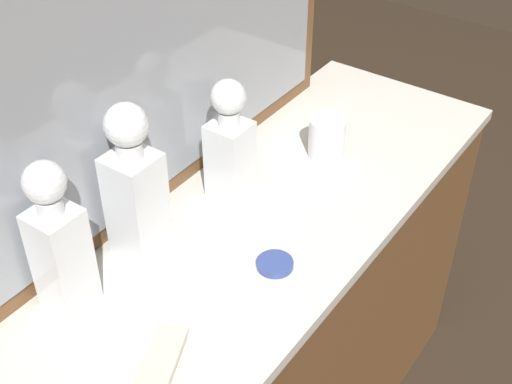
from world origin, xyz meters
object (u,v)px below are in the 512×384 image
Objects in this scene: crystal_decanter_left at (230,150)px; crystal_tumbler_center at (327,139)px; crystal_decanter_far_right at (60,251)px; crystal_decanter_rear at (135,195)px; porcelain_dish at (275,264)px; silver_brush_far_right at (162,360)px.

crystal_tumbler_center is (0.24, -0.09, -0.07)m from crystal_decanter_left.
crystal_decanter_far_right reaches higher than crystal_tumbler_center.
crystal_decanter_rear reaches higher than porcelain_dish.
crystal_decanter_rear is 3.45× the size of crystal_tumbler_center.
porcelain_dish is (0.11, -0.24, -0.13)m from crystal_decanter_rear.
crystal_decanter_far_right is at bearing 174.08° from crystal_decanter_left.
porcelain_dish is (-0.38, -0.11, -0.04)m from crystal_tumbler_center.
crystal_decanter_rear is at bearing 171.80° from crystal_decanter_left.
silver_brush_far_right is (-0.19, -0.22, -0.12)m from crystal_decanter_rear.
crystal_decanter_far_right is 2.03× the size of silver_brush_far_right.
crystal_decanter_rear reaches higher than silver_brush_far_right.
crystal_decanter_far_right reaches higher than porcelain_dish.
crystal_decanter_rear is at bearing -2.78° from crystal_decanter_far_right.
crystal_decanter_far_right reaches higher than silver_brush_far_right.
crystal_tumbler_center reaches higher than silver_brush_far_right.
crystal_decanter_left is 0.24m from crystal_decanter_rear.
crystal_tumbler_center is at bearing 16.60° from porcelain_dish.
porcelain_dish is (-0.14, -0.20, -0.10)m from crystal_decanter_left.
crystal_decanter_left reaches higher than silver_brush_far_right.
crystal_decanter_left is at bearing -8.20° from crystal_decanter_rear.
porcelain_dish is (0.30, -0.02, -0.01)m from silver_brush_far_right.
crystal_decanter_left is 1.83× the size of silver_brush_far_right.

